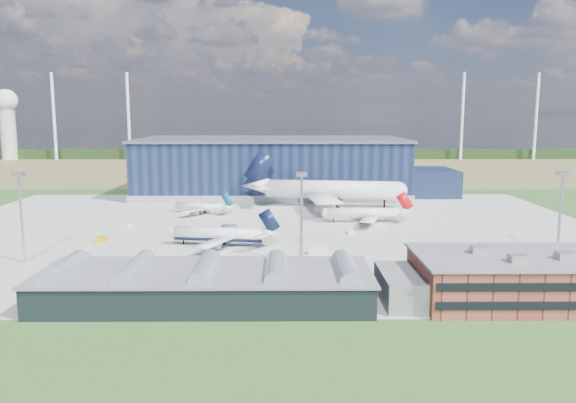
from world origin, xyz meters
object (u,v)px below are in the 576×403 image
object	(u,v)px
ops_building	(531,278)
light_mast_east	(561,202)
airliner_navy	(218,227)
hangar	(278,169)
gse_cart_a	(351,232)
light_mast_west	(20,203)
light_mast_center	(302,202)
car_a	(543,280)
gse_van_a	(428,276)
gse_tug_c	(271,217)
airliner_widebody	(331,180)
gse_tug_a	(102,240)
gse_cart_b	(127,226)
gse_van_c	(320,250)
airliner_red	(363,208)
car_b	(398,280)
airliner_regional	(200,203)

from	to	relation	value
ops_building	light_mast_east	xyz separation A→B (m)	(19.99, 30.00, 10.64)
light_mast_east	airliner_navy	distance (m)	90.39
hangar	gse_cart_a	size ratio (longest dim) A/B	49.57
light_mast_west	light_mast_center	size ratio (longest dim) A/B	1.00
gse_cart_a	car_a	bearing A→B (deg)	-50.74
ops_building	gse_van_a	distance (m)	22.16
airliner_navy	gse_cart_a	xyz separation A→B (m)	(39.75, 16.27, -4.80)
airliner_navy	gse_tug_c	world-z (taller)	airliner_navy
light_mast_east	airliner_widebody	world-z (taller)	light_mast_east
hangar	gse_tug_a	bearing A→B (deg)	-116.39
hangar	light_mast_center	bearing A→B (deg)	-86.70
airliner_widebody	gse_van_a	bearing A→B (deg)	-73.93
gse_cart_b	gse_van_c	bearing A→B (deg)	-90.84
gse_van_c	light_mast_east	bearing A→B (deg)	-83.94
airliner_red	gse_cart_a	size ratio (longest dim) A/B	11.10
airliner_widebody	gse_tug_c	distance (m)	35.49
light_mast_center	airliner_navy	distance (m)	30.88
gse_cart_a	car_b	distance (m)	52.43
airliner_widebody	gse_tug_a	world-z (taller)	airliner_widebody
gse_tug_a	gse_van_c	xyz separation A→B (m)	(62.94, -14.90, 0.50)
gse_tug_a	car_a	distance (m)	118.36
light_mast_center	airliner_regional	size ratio (longest dim) A/B	0.88
light_mast_west	airliner_navy	world-z (taller)	light_mast_west
ops_building	light_mast_center	distance (m)	55.13
light_mast_east	gse_cart_a	xyz separation A→B (m)	(-48.26, 34.27, -14.80)
airliner_red	light_mast_center	bearing A→B (deg)	66.84
airliner_widebody	light_mast_west	bearing A→B (deg)	-126.47
gse_tug_c	airliner_widebody	bearing A→B (deg)	61.73
gse_tug_c	gse_cart_a	bearing A→B (deg)	-29.27
airliner_widebody	light_mast_center	bearing A→B (deg)	-91.36
gse_cart_a	car_a	size ratio (longest dim) A/B	0.79
gse_van_a	gse_cart_a	xyz separation A→B (m)	(-11.48, 50.27, -0.55)
airliner_navy	car_b	size ratio (longest dim) A/B	8.21
hangar	airliner_widebody	world-z (taller)	hangar
hangar	car_a	distance (m)	155.48
gse_tug_c	gse_cart_b	world-z (taller)	gse_cart_b
hangar	airliner_regional	distance (m)	62.33
ops_building	airliner_widebody	world-z (taller)	airliner_widebody
light_mast_east	airliner_widebody	size ratio (longest dim) A/B	0.34
gse_van_c	airliner_regional	bearing A→B (deg)	46.98
light_mast_west	airliner_widebody	distance (m)	120.02
airliner_regional	car_a	distance (m)	125.39
light_mast_west	airliner_navy	distance (m)	51.30
light_mast_east	airliner_navy	world-z (taller)	light_mast_east
gse_tug_c	gse_tug_a	bearing A→B (deg)	-125.49
airliner_widebody	gse_van_c	world-z (taller)	airliner_widebody
car_a	car_b	bearing A→B (deg)	77.54
hangar	car_a	world-z (taller)	hangar
airliner_red	gse_cart_b	distance (m)	79.61
ops_building	gse_van_a	size ratio (longest dim) A/B	8.50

